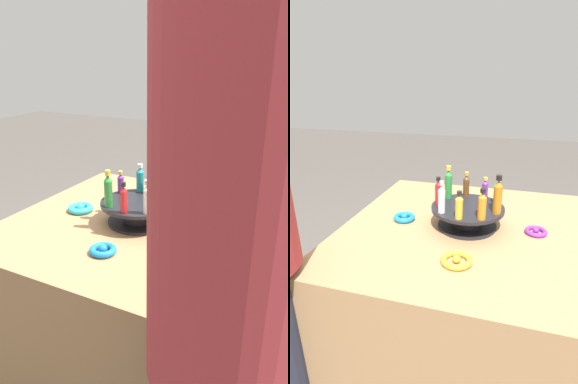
{
  "view_description": "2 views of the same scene",
  "coord_description": "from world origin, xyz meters",
  "views": [
    {
      "loc": [
        1.13,
        0.61,
        1.3
      ],
      "look_at": [
        0.07,
        0.06,
        0.86
      ],
      "focal_mm": 35.0,
      "sensor_mm": 36.0,
      "label": 1
    },
    {
      "loc": [
        -0.16,
        1.05,
        1.24
      ],
      "look_at": [
        0.11,
        0.09,
        0.87
      ],
      "focal_mm": 28.0,
      "sensor_mm": 36.0,
      "label": 2
    }
  ],
  "objects": [
    {
      "name": "ribbon_bow_purple",
      "position": [
        -0.26,
        -0.01,
        0.71
      ],
      "size": [
        0.08,
        0.08,
        0.02
      ],
      "color": "purple",
      "rests_on": "party_table"
    },
    {
      "name": "display_stand",
      "position": [
        0.0,
        0.0,
        0.75
      ],
      "size": [
        0.28,
        0.28,
        0.08
      ],
      "color": "black",
      "rests_on": "party_table"
    },
    {
      "name": "bottle_green",
      "position": [
        0.09,
        -0.07,
        0.85
      ],
      "size": [
        0.03,
        0.03,
        0.14
      ],
      "color": "#288438",
      "rests_on": "display_stand"
    },
    {
      "name": "bottle_gold",
      "position": [
        0.01,
        0.11,
        0.83
      ],
      "size": [
        0.03,
        0.03,
        0.1
      ],
      "color": "gold",
      "rests_on": "display_stand"
    },
    {
      "name": "bottle_red",
      "position": [
        0.12,
        0.01,
        0.84
      ],
      "size": [
        0.02,
        0.02,
        0.11
      ],
      "color": "#B21E23",
      "rests_on": "display_stand"
    },
    {
      "name": "bottle_purple",
      "position": [
        -0.05,
        -0.1,
        0.83
      ],
      "size": [
        0.03,
        0.03,
        0.09
      ],
      "color": "#702D93",
      "rests_on": "display_stand"
    },
    {
      "name": "ribbon_bow_blue",
      "position": [
        0.26,
        0.01,
        0.71
      ],
      "size": [
        0.09,
        0.09,
        0.03
      ],
      "color": "blue",
      "rests_on": "party_table"
    },
    {
      "name": "bottle_teal",
      "position": [
        -0.11,
        -0.05,
        0.84
      ],
      "size": [
        0.03,
        0.03,
        0.11
      ],
      "color": "teal",
      "rests_on": "display_stand"
    },
    {
      "name": "bottle_clear",
      "position": [
        0.08,
        0.08,
        0.84
      ],
      "size": [
        0.03,
        0.03,
        0.12
      ],
      "color": "silver",
      "rests_on": "display_stand"
    },
    {
      "name": "ribbon_bow_teal",
      "position": [
        0.01,
        -0.26,
        0.72
      ],
      "size": [
        0.1,
        0.1,
        0.04
      ],
      "color": "#2DB7CC",
      "rests_on": "party_table"
    },
    {
      "name": "ribbon_bow_gold",
      "position": [
        -0.01,
        0.26,
        0.71
      ],
      "size": [
        0.1,
        0.1,
        0.03
      ],
      "color": "gold",
      "rests_on": "party_table"
    },
    {
      "name": "bottle_orange",
      "position": [
        -0.06,
        0.1,
        0.84
      ],
      "size": [
        0.03,
        0.03,
        0.11
      ],
      "color": "orange",
      "rests_on": "display_stand"
    },
    {
      "name": "party_table",
      "position": [
        0.0,
        0.0,
        0.35
      ],
      "size": [
        0.95,
        0.95,
        0.7
      ],
      "color": "#9E754C",
      "rests_on": "ground_plane"
    },
    {
      "name": "ground_plane",
      "position": [
        0.0,
        0.0,
        0.0
      ],
      "size": [
        12.0,
        12.0,
        0.0
      ],
      "primitive_type": "plane",
      "color": "#4C4742"
    },
    {
      "name": "bottle_brown",
      "position": [
        0.03,
        -0.11,
        0.83
      ],
      "size": [
        0.03,
        0.03,
        0.1
      ],
      "color": "brown",
      "rests_on": "display_stand"
    },
    {
      "name": "bottle_amber",
      "position": [
        -0.11,
        0.03,
        0.85
      ],
      "size": [
        0.03,
        0.03,
        0.14
      ],
      "color": "#AD6B19",
      "rests_on": "display_stand"
    }
  ]
}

